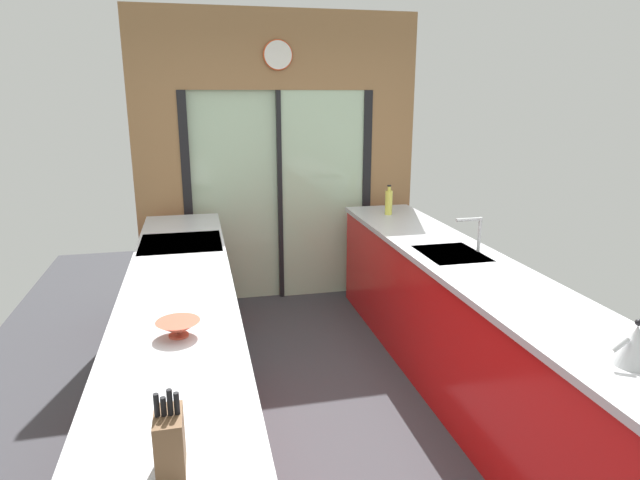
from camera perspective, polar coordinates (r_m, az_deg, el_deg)
ground_plane at (r=3.92m, az=0.24°, el=-15.20°), size 5.04×7.60×0.02m
back_wall_unit at (r=5.17m, az=-4.38°, el=10.17°), size 2.64×0.12×2.70m
left_counter_run at (r=3.20m, az=-14.25°, el=-13.39°), size 0.62×3.80×0.92m
right_counter_run at (r=3.75m, az=15.18°, el=-9.10°), size 0.62×3.80×0.92m
sink_faucet at (r=3.82m, az=16.02°, el=1.15°), size 0.19×0.02×0.24m
oven_range at (r=4.22m, az=-14.00°, el=-6.32°), size 0.60×0.60×0.92m
mixing_bowl at (r=2.53m, az=-14.68°, el=-8.94°), size 0.20×0.20×0.07m
knife_block at (r=1.70m, az=-15.52°, el=-19.75°), size 0.08×0.14×0.26m
kettle at (r=2.53m, az=30.26°, el=-9.49°), size 0.24×0.16×0.19m
soap_bottle at (r=4.88m, az=7.24°, el=4.00°), size 0.06×0.06×0.27m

